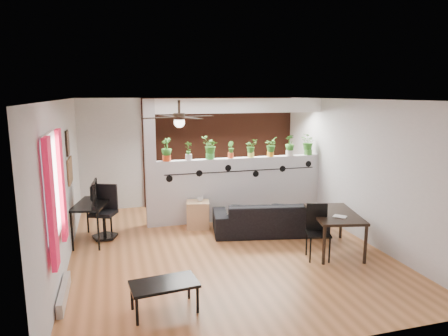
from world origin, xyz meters
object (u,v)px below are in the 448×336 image
(potted_plant_3, at_px, (231,149))
(potted_plant_4, at_px, (251,148))
(computer_desk, at_px, (92,207))
(coffee_table, at_px, (164,286))
(potted_plant_2, at_px, (210,147))
(potted_plant_5, at_px, (271,146))
(dining_table, at_px, (334,217))
(office_chair, at_px, (105,215))
(potted_plant_6, at_px, (290,145))
(ceiling_fan, at_px, (179,119))
(potted_plant_1, at_px, (189,150))
(potted_plant_7, at_px, (308,144))
(potted_plant_0, at_px, (166,149))
(folding_chair, at_px, (317,226))
(cup, at_px, (200,199))
(sofa, at_px, (269,218))
(cube_shelf, at_px, (198,215))

(potted_plant_3, distance_m, potted_plant_4, 0.45)
(computer_desk, height_order, coffee_table, computer_desk)
(potted_plant_2, height_order, potted_plant_5, potted_plant_2)
(dining_table, bearing_deg, computer_desk, 158.64)
(potted_plant_4, height_order, dining_table, potted_plant_4)
(potted_plant_5, xyz_separation_m, office_chair, (-3.50, -0.42, -1.14))
(potted_plant_4, height_order, potted_plant_6, potted_plant_6)
(computer_desk, bearing_deg, coffee_table, -70.98)
(potted_plant_2, bearing_deg, coffee_table, -112.79)
(ceiling_fan, bearing_deg, potted_plant_6, 33.41)
(potted_plant_1, height_order, potted_plant_7, potted_plant_7)
(potted_plant_1, relative_size, potted_plant_6, 0.86)
(potted_plant_0, bearing_deg, folding_chair, -47.18)
(potted_plant_0, height_order, office_chair, potted_plant_0)
(cup, height_order, computer_desk, computer_desk)
(potted_plant_0, bearing_deg, computer_desk, -159.31)
(potted_plant_1, bearing_deg, potted_plant_2, 0.00)
(potted_plant_0, height_order, computer_desk, potted_plant_0)
(office_chair, distance_m, folding_chair, 3.91)
(potted_plant_6, xyz_separation_m, potted_plant_7, (0.45, 0.00, 0.01))
(potted_plant_6, distance_m, office_chair, 4.14)
(potted_plant_6, xyz_separation_m, coffee_table, (-3.21, -3.35, -1.25))
(coffee_table, bearing_deg, office_chair, 104.11)
(potted_plant_6, height_order, sofa, potted_plant_6)
(cube_shelf, height_order, office_chair, office_chair)
(folding_chair, bearing_deg, coffee_table, -159.08)
(potted_plant_3, bearing_deg, potted_plant_4, 0.00)
(cube_shelf, xyz_separation_m, cup, (0.05, 0.00, 0.32))
(potted_plant_1, height_order, office_chair, potted_plant_1)
(cube_shelf, bearing_deg, potted_plant_4, 26.74)
(potted_plant_3, distance_m, computer_desk, 3.01)
(potted_plant_2, bearing_deg, potted_plant_5, 0.00)
(potted_plant_0, relative_size, potted_plant_4, 1.20)
(potted_plant_3, relative_size, potted_plant_5, 0.85)
(computer_desk, distance_m, coffee_table, 2.98)
(potted_plant_4, distance_m, office_chair, 3.28)
(potted_plant_0, bearing_deg, coffee_table, -98.58)
(folding_chair, bearing_deg, dining_table, 24.55)
(potted_plant_6, bearing_deg, cup, -170.80)
(potted_plant_4, bearing_deg, potted_plant_7, -0.00)
(potted_plant_3, xyz_separation_m, potted_plant_6, (1.35, -0.00, 0.05))
(potted_plant_0, xyz_separation_m, coffee_table, (-0.51, -3.35, -1.25))
(potted_plant_2, bearing_deg, potted_plant_4, 0.00)
(ceiling_fan, distance_m, office_chair, 2.63)
(potted_plant_1, relative_size, potted_plant_3, 1.10)
(potted_plant_7, xyz_separation_m, office_chair, (-4.40, -0.42, -1.17))
(potted_plant_2, relative_size, dining_table, 0.35)
(potted_plant_6, height_order, cube_shelf, potted_plant_6)
(potted_plant_5, distance_m, folding_chair, 2.56)
(office_chair, relative_size, dining_table, 0.72)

